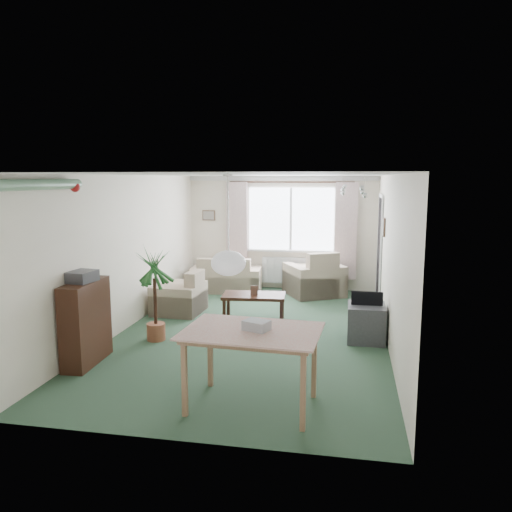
% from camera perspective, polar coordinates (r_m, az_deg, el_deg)
% --- Properties ---
extents(ground, '(6.50, 6.50, 0.00)m').
position_cam_1_polar(ground, '(7.74, -0.42, -8.78)').
color(ground, '#2C4A34').
extents(window, '(1.80, 0.03, 1.30)m').
position_cam_1_polar(window, '(10.58, 4.02, 4.25)').
color(window, white).
extents(curtain_rod, '(2.60, 0.03, 0.03)m').
position_cam_1_polar(curtain_rod, '(10.46, 4.02, 8.43)').
color(curtain_rod, black).
extents(curtain_left, '(0.45, 0.08, 2.00)m').
position_cam_1_polar(curtain_left, '(10.69, -2.19, 3.08)').
color(curtain_left, beige).
extents(curtain_right, '(0.45, 0.08, 2.00)m').
position_cam_1_polar(curtain_right, '(10.43, 10.24, 2.80)').
color(curtain_right, beige).
extents(radiator, '(1.20, 0.10, 0.55)m').
position_cam_1_polar(radiator, '(10.68, 3.93, -1.65)').
color(radiator, white).
extents(doorway, '(0.03, 0.95, 2.00)m').
position_cam_1_polar(doorway, '(9.55, 13.95, 0.50)').
color(doorway, black).
extents(pendant_lamp, '(0.36, 0.36, 0.36)m').
position_cam_1_polar(pendant_lamp, '(5.16, -3.17, -0.82)').
color(pendant_lamp, white).
extents(tinsel_garland, '(1.60, 1.60, 0.12)m').
position_cam_1_polar(tinsel_garland, '(5.97, -23.61, 7.48)').
color(tinsel_garland, '#196626').
extents(bauble_cluster_a, '(0.20, 0.20, 0.20)m').
position_cam_1_polar(bauble_cluster_a, '(8.14, 9.91, 7.84)').
color(bauble_cluster_a, silver).
extents(bauble_cluster_b, '(0.20, 0.20, 0.20)m').
position_cam_1_polar(bauble_cluster_b, '(6.94, 12.25, 7.62)').
color(bauble_cluster_b, silver).
extents(wall_picture_back, '(0.28, 0.03, 0.22)m').
position_cam_1_polar(wall_picture_back, '(10.93, -5.42, 4.65)').
color(wall_picture_back, brown).
extents(wall_picture_right, '(0.03, 0.24, 0.30)m').
position_cam_1_polar(wall_picture_right, '(8.50, 14.42, 3.20)').
color(wall_picture_right, brown).
extents(sofa, '(1.51, 0.89, 0.73)m').
position_cam_1_polar(sofa, '(10.49, -3.43, -2.04)').
color(sofa, beige).
rests_on(sofa, ground).
extents(armchair_corner, '(1.36, 1.34, 0.91)m').
position_cam_1_polar(armchair_corner, '(10.17, 6.69, -1.91)').
color(armchair_corner, beige).
rests_on(armchair_corner, ground).
extents(armchair_left, '(0.83, 0.87, 0.75)m').
position_cam_1_polar(armchair_left, '(8.89, -8.81, -4.05)').
color(armchair_left, beige).
rests_on(armchair_left, ground).
extents(coffee_table, '(1.07, 0.66, 0.46)m').
position_cam_1_polar(coffee_table, '(8.28, -0.24, -5.95)').
color(coffee_table, black).
rests_on(coffee_table, ground).
extents(photo_frame, '(0.12, 0.06, 0.16)m').
position_cam_1_polar(photo_frame, '(8.14, -0.21, -3.97)').
color(photo_frame, brown).
rests_on(photo_frame, coffee_table).
extents(bookshelf, '(0.33, 0.88, 1.06)m').
position_cam_1_polar(bookshelf, '(6.75, -18.87, -7.23)').
color(bookshelf, black).
rests_on(bookshelf, ground).
extents(hifi_box, '(0.32, 0.38, 0.14)m').
position_cam_1_polar(hifi_box, '(6.61, -19.28, -2.22)').
color(hifi_box, '#3E3D43').
rests_on(hifi_box, bookshelf).
extents(houseplant, '(0.70, 0.70, 1.34)m').
position_cam_1_polar(houseplant, '(7.39, -11.48, -4.42)').
color(houseplant, '#1E5824').
rests_on(houseplant, ground).
extents(dining_table, '(1.33, 0.94, 0.80)m').
position_cam_1_polar(dining_table, '(5.27, -0.46, -12.83)').
color(dining_table, tan).
rests_on(dining_table, ground).
extents(gift_box, '(0.30, 0.26, 0.12)m').
position_cam_1_polar(gift_box, '(5.11, 0.05, -8.04)').
color(gift_box, '#ADB0B8').
rests_on(gift_box, dining_table).
extents(tv_cube, '(0.54, 0.59, 0.53)m').
position_cam_1_polar(tv_cube, '(7.49, 12.48, -7.47)').
color(tv_cube, '#36373B').
rests_on(tv_cube, ground).
extents(pet_bed, '(0.60, 0.60, 0.11)m').
position_cam_1_polar(pet_bed, '(7.66, 3.19, -8.58)').
color(pet_bed, navy).
rests_on(pet_bed, ground).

